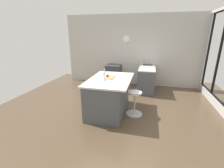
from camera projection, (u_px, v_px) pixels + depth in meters
name	position (u px, v px, depth m)	size (l,w,h in m)	color
ground_plane	(118.00, 111.00, 4.42)	(7.32, 7.32, 0.00)	brown
interior_partition_left	(132.00, 51.00, 6.52)	(0.15, 5.63, 2.87)	beige
sink_cabinet	(147.00, 76.00, 6.34)	(2.08, 0.60, 1.18)	#4C5156
oven_range	(114.00, 75.00, 6.66)	(0.60, 0.61, 0.87)	#38383D
kitchen_island	(109.00, 95.00, 4.34)	(1.67, 1.11, 0.95)	#4C5156
stool_by_window	(135.00, 104.00, 4.18)	(0.44, 0.44, 0.66)	#B7B7BC
cutting_board	(110.00, 77.00, 4.29)	(0.36, 0.24, 0.02)	tan
apple_red	(107.00, 76.00, 4.29)	(0.07, 0.07, 0.07)	red
water_bottle	(104.00, 76.00, 3.97)	(0.06, 0.06, 0.31)	silver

